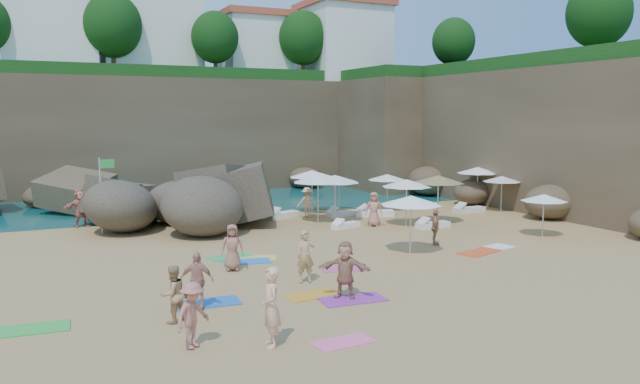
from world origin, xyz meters
name	(u,v)px	position (x,y,z in m)	size (l,w,h in m)	color
ground	(307,253)	(0.00, 0.00, 0.00)	(120.00, 120.00, 0.00)	tan
seawater	(159,181)	(0.00, 30.00, 0.00)	(120.00, 120.00, 0.00)	#0C4751
cliff_back	(197,134)	(2.00, 25.00, 4.00)	(44.00, 8.00, 8.00)	brown
cliff_right	(529,138)	(19.00, 8.00, 4.00)	(8.00, 30.00, 8.00)	brown
cliff_corner	(400,133)	(17.00, 20.00, 4.00)	(10.00, 12.00, 8.00)	brown
rock_promontory	(7,214)	(-11.00, 16.00, 0.00)	(12.00, 7.00, 2.00)	brown
clifftop_buildings	(204,39)	(2.96, 25.79, 11.24)	(28.48, 9.48, 7.00)	white
clifftop_trees	(254,30)	(4.78, 19.52, 11.26)	(35.60, 23.82, 4.40)	#11380F
rock_outcrop	(189,227)	(-2.83, 7.82, 0.00)	(7.73, 5.79, 3.09)	brown
flag_pole	(103,185)	(-6.73, 7.81, 2.23)	(0.68, 0.07, 3.50)	silver
parasol_0	(407,183)	(6.89, 3.45, 2.13)	(2.45, 2.45, 2.32)	silver
parasol_1	(339,179)	(5.95, 8.85, 1.87)	(2.15, 2.15, 2.04)	silver
parasol_2	(312,174)	(4.39, 9.11, 2.20)	(2.54, 2.54, 2.40)	silver
parasol_3	(478,170)	(14.54, 7.43, 2.16)	(2.48, 2.48, 2.35)	silver
parasol_4	(387,177)	(8.63, 8.08, 1.93)	(2.22, 2.22, 2.10)	silver
parasol_5	(318,179)	(3.44, 6.30, 2.24)	(2.58, 2.58, 2.44)	silver
parasol_6	(438,179)	(8.75, 3.42, 2.24)	(2.58, 2.58, 2.44)	silver
parasol_7	(335,179)	(4.28, 6.06, 2.21)	(2.55, 2.55, 2.41)	silver
parasol_8	(502,179)	(14.35, 5.11, 1.85)	(2.14, 2.14, 2.02)	silver
parasol_9	(411,200)	(3.69, -1.77, 2.11)	(2.43, 2.43, 2.30)	silver
parasol_11	(544,198)	(10.96, -1.45, 1.77)	(2.04, 2.04, 1.93)	silver
lounger_0	(283,215)	(2.37, 8.39, 0.15)	(1.90, 0.63, 0.30)	white
lounger_1	(342,214)	(5.44, 7.51, 0.14)	(1.74, 0.58, 0.27)	silver
lounger_2	(469,210)	(12.54, 5.65, 0.14)	(1.83, 0.61, 0.29)	silver
lounger_3	(346,225)	(4.01, 4.31, 0.12)	(1.54, 0.51, 0.24)	white
lounger_4	(374,213)	(7.01, 6.73, 0.16)	(2.07, 0.69, 0.32)	white
lounger_5	(433,225)	(7.83, 2.50, 0.13)	(1.73, 0.58, 0.27)	white
towel_0	(207,303)	(-5.33, -4.84, 0.02)	(1.89, 0.95, 0.03)	#215CB3
towel_1	(343,342)	(-3.19, -9.30, 0.01)	(1.47, 0.73, 0.03)	pink
towel_2	(313,295)	(-2.22, -5.41, 0.01)	(1.64, 0.82, 0.03)	orange
towel_3	(31,329)	(-9.98, -5.09, 0.02)	(1.87, 0.94, 0.03)	green
towel_6	(353,300)	(-1.34, -6.35, 0.02)	(1.94, 0.97, 0.03)	purple
towel_8	(247,262)	(-2.62, -0.41, 0.02)	(1.75, 0.88, 0.03)	blue
towel_9	(345,269)	(0.17, -2.95, 0.01)	(1.62, 0.81, 0.03)	#CA4E81
towel_10	(479,252)	(6.26, -2.82, 0.02)	(1.88, 0.94, 0.03)	#E04D23
towel_11	(230,257)	(-2.96, 0.61, 0.01)	(1.69, 0.85, 0.03)	green
towel_12	(255,258)	(-2.14, 0.08, 0.01)	(1.69, 0.85, 0.03)	yellow
towel_13	(494,248)	(7.29, -2.48, 0.02)	(1.83, 0.91, 0.03)	white
person_stand_1	(173,294)	(-6.56, -6.08, 0.77)	(0.75, 0.58, 1.53)	tan
person_stand_2	(307,202)	(3.57, 7.94, 0.80)	(1.04, 0.43, 1.61)	#EDB486
person_stand_3	(435,227)	(5.49, -0.92, 0.76)	(0.89, 0.37, 1.51)	#AA7655
person_stand_4	(374,209)	(5.45, 4.11, 0.84)	(0.83, 0.45, 1.69)	tan
person_stand_5	(81,207)	(-7.56, 10.09, 0.96)	(1.79, 0.51, 1.93)	#CC7666
person_stand_6	(271,307)	(-4.84, -8.78, 0.96)	(0.70, 0.46, 1.91)	#F4B78B
person_lie_0	(193,340)	(-6.54, -8.14, 0.21)	(1.00, 1.56, 0.41)	#B76D5B
person_lie_1	(197,303)	(-5.72, -5.25, 0.20)	(0.94, 1.61, 0.39)	tan
person_lie_2	(233,265)	(-3.49, -1.43, 0.21)	(0.79, 1.61, 0.43)	#9D644E
person_lie_3	(345,291)	(-1.47, -6.09, 0.23)	(1.58, 1.70, 0.45)	tan
person_lie_4	(306,277)	(-1.82, -3.98, 0.20)	(0.62, 1.69, 0.40)	tan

